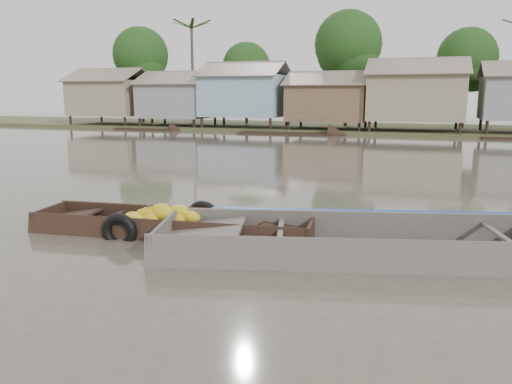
% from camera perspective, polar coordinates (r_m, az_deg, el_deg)
% --- Properties ---
extents(ground, '(120.00, 120.00, 0.00)m').
position_cam_1_polar(ground, '(9.63, -1.60, -6.33)').
color(ground, '#4E473C').
rests_on(ground, ground).
extents(riverbank, '(120.00, 12.47, 10.22)m').
position_cam_1_polar(riverbank, '(40.48, 18.67, 10.87)').
color(riverbank, '#384723').
rests_on(riverbank, ground).
extents(banana_boat, '(6.11, 2.04, 0.83)m').
position_cam_1_polar(banana_boat, '(10.74, -10.03, -3.65)').
color(banana_boat, black).
rests_on(banana_boat, ground).
extents(viewer_boat, '(8.85, 4.23, 0.69)m').
position_cam_1_polar(viewer_boat, '(9.59, 15.10, -6.29)').
color(viewer_boat, '#49423D').
rests_on(viewer_boat, ground).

